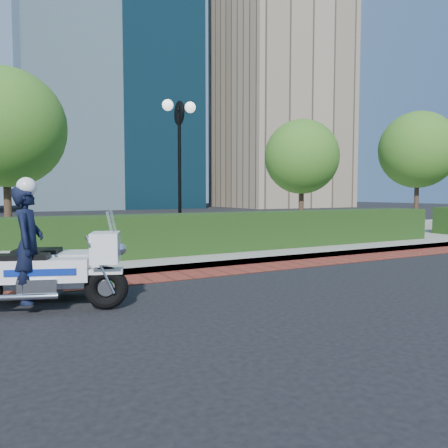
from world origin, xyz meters
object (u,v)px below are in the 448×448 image
lamppost (179,149)px  tree_c (302,157)px  tree_b (5,128)px  police_motorcycle (42,263)px  tree_d (418,150)px

lamppost → tree_c: (5.50, 1.30, 0.09)m
tree_b → police_motorcycle: size_ratio=2.15×
tree_c → lamppost: bearing=-166.7°
police_motorcycle → tree_c: bearing=52.5°
tree_b → tree_d: bearing=0.0°
lamppost → police_motorcycle: bearing=-130.5°
tree_d → tree_c: bearing=-180.0°
lamppost → tree_c: bearing=13.3°
tree_d → police_motorcycle: bearing=-158.8°
tree_c → tree_d: tree_d is taller
tree_d → lamppost: bearing=-173.8°
tree_c → police_motorcycle: (-9.76, -6.29, -2.39)m
tree_b → tree_d: (16.50, 0.00, 0.18)m
lamppost → tree_d: 12.09m
tree_b → police_motorcycle: bearing=-87.9°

